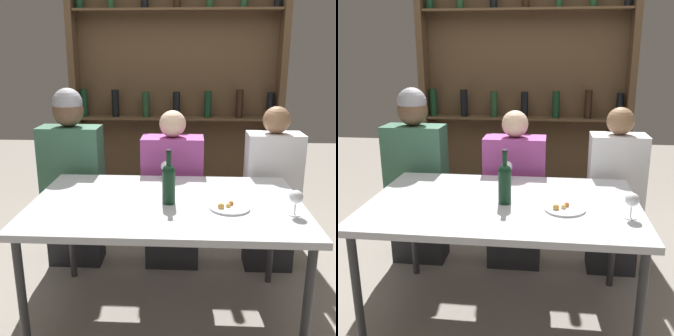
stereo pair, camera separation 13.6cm
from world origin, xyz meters
TOP-DOWN VIEW (x-y plane):
  - ground_plane at (0.00, 0.00)m, footprint 10.00×10.00m
  - dining_table at (0.00, 0.00)m, footprint 1.49×0.94m
  - wine_rack_wall at (0.00, 1.71)m, footprint 1.96×0.21m
  - wine_bottle at (0.01, -0.03)m, footprint 0.07×0.07m
  - wine_glass_0 at (0.66, -0.16)m, footprint 0.07×0.07m
  - wine_glass_1 at (-0.02, 0.41)m, footprint 0.07×0.07m
  - food_plate_0 at (0.33, -0.09)m, footprint 0.22×0.22m
  - seated_person_left at (-0.72, 0.64)m, footprint 0.43×0.22m
  - seated_person_center at (0.01, 0.64)m, footprint 0.43×0.22m
  - seated_person_right at (0.71, 0.64)m, footprint 0.38×0.22m

SIDE VIEW (x-z plane):
  - ground_plane at x=0.00m, z-range 0.00..0.00m
  - seated_person_center at x=0.01m, z-range -0.04..1.12m
  - seated_person_right at x=0.71m, z-range -0.04..1.15m
  - seated_person_left at x=-0.72m, z-range -0.02..1.29m
  - dining_table at x=0.00m, z-range 0.32..1.06m
  - food_plate_0 at x=0.33m, z-range 0.73..0.77m
  - wine_glass_1 at x=-0.02m, z-range 0.76..0.88m
  - wine_glass_0 at x=0.66m, z-range 0.77..0.90m
  - wine_bottle at x=0.01m, z-range 0.72..1.01m
  - wine_rack_wall at x=0.00m, z-range 0.03..2.19m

